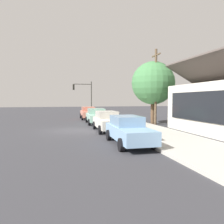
{
  "coord_description": "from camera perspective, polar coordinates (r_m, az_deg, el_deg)",
  "views": [
    {
      "loc": [
        18.17,
        -1.19,
        2.55
      ],
      "look_at": [
        -0.1,
        3.3,
        1.47
      ],
      "focal_mm": 35.04,
      "sensor_mm": 36.0,
      "label": 1
    }
  ],
  "objects": [
    {
      "name": "car_skyblue",
      "position": [
        12.51,
        4.25,
        -4.69
      ],
      "size": [
        4.89,
        1.99,
        1.59
      ],
      "rotation": [
        0.0,
        0.0,
        -0.02
      ],
      "color": "#8CB7E0",
      "rests_on": "ground"
    },
    {
      "name": "traffic_light_main",
      "position": [
        32.56,
        -7.26,
        4.91
      ],
      "size": [
        0.37,
        2.79,
        5.2
      ],
      "color": "#383833",
      "rests_on": "ground"
    },
    {
      "name": "shade_tree",
      "position": [
        23.15,
        10.67,
        7.39
      ],
      "size": [
        4.44,
        4.44,
        6.47
      ],
      "color": "brown",
      "rests_on": "ground"
    },
    {
      "name": "utility_pole_wooden",
      "position": [
        22.18,
        11.34,
        6.78
      ],
      "size": [
        1.8,
        0.24,
        7.5
      ],
      "color": "brown",
      "rests_on": "ground"
    },
    {
      "name": "ground_plane",
      "position": [
        18.38,
        -10.0,
        -4.74
      ],
      "size": [
        120.0,
        120.0,
        0.0
      ],
      "primitive_type": "plane",
      "color": "#38383D"
    },
    {
      "name": "sidewalk_curb",
      "position": [
        19.55,
        6.64,
        -4.0
      ],
      "size": [
        60.0,
        4.2,
        0.16
      ],
      "primitive_type": "cube",
      "color": "beige",
      "rests_on": "ground"
    },
    {
      "name": "fire_hydrant_red",
      "position": [
        14.96,
        7.47,
        -4.63
      ],
      "size": [
        0.22,
        0.22,
        0.71
      ],
      "color": "red",
      "rests_on": "sidewalk_curb"
    },
    {
      "name": "car_coral",
      "position": [
        28.71,
        -6.18,
        -0.2
      ],
      "size": [
        4.61,
        2.12,
        1.59
      ],
      "rotation": [
        0.0,
        0.0,
        -0.03
      ],
      "color": "#EA8C75",
      "rests_on": "ground"
    },
    {
      "name": "car_ivory",
      "position": [
        17.66,
        -1.19,
        -2.35
      ],
      "size": [
        4.67,
        2.01,
        1.59
      ],
      "rotation": [
        0.0,
        0.0,
        -0.01
      ],
      "color": "silver",
      "rests_on": "ground"
    },
    {
      "name": "car_seafoam",
      "position": [
        23.15,
        -4.03,
        -1.02
      ],
      "size": [
        4.85,
        2.22,
        1.59
      ],
      "rotation": [
        0.0,
        0.0,
        -0.04
      ],
      "color": "#9ED1BC",
      "rests_on": "ground"
    }
  ]
}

